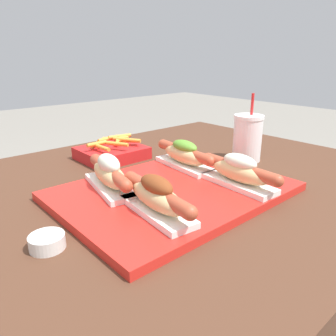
{
  "coord_description": "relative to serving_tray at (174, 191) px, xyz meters",
  "views": [
    {
      "loc": [
        -0.4,
        -0.57,
        0.98
      ],
      "look_at": [
        0.05,
        -0.06,
        0.74
      ],
      "focal_mm": 35.0,
      "sensor_mm": 36.0,
      "label": 1
    }
  ],
  "objects": [
    {
      "name": "hot_dog_1",
      "position": [
        0.11,
        -0.09,
        0.04
      ],
      "size": [
        0.07,
        0.22,
        0.07
      ],
      "color": "white",
      "rests_on": "serving_tray"
    },
    {
      "name": "hot_dog_2",
      "position": [
        -0.11,
        0.09,
        0.04
      ],
      "size": [
        0.1,
        0.21,
        0.08
      ],
      "color": "white",
      "rests_on": "serving_tray"
    },
    {
      "name": "drink_cup",
      "position": [
        0.33,
        0.05,
        0.06
      ],
      "size": [
        0.08,
        0.08,
        0.19
      ],
      "color": "white",
      "rests_on": "patio_table"
    },
    {
      "name": "hot_dog_3",
      "position": [
        0.11,
        0.08,
        0.04
      ],
      "size": [
        0.08,
        0.22,
        0.07
      ],
      "color": "white",
      "rests_on": "serving_tray"
    },
    {
      "name": "sauce_bowl",
      "position": [
        -0.3,
        -0.02,
        0.0
      ],
      "size": [
        0.06,
        0.06,
        0.02
      ],
      "color": "silver",
      "rests_on": "patio_table"
    },
    {
      "name": "patio_table",
      "position": [
        -0.05,
        0.08,
        -0.35
      ],
      "size": [
        1.41,
        0.93,
        0.68
      ],
      "color": "#4C2D1E",
      "rests_on": "ground_plane"
    },
    {
      "name": "hot_dog_0",
      "position": [
        -0.11,
        -0.07,
        0.04
      ],
      "size": [
        0.08,
        0.22,
        0.07
      ],
      "color": "white",
      "rests_on": "serving_tray"
    },
    {
      "name": "fries_basket",
      "position": [
        0.04,
        0.32,
        0.01
      ],
      "size": [
        0.18,
        0.16,
        0.06
      ],
      "color": "red",
      "rests_on": "patio_table"
    },
    {
      "name": "serving_tray",
      "position": [
        0.0,
        0.0,
        0.0
      ],
      "size": [
        0.49,
        0.36,
        0.02
      ],
      "color": "red",
      "rests_on": "patio_table"
    }
  ]
}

